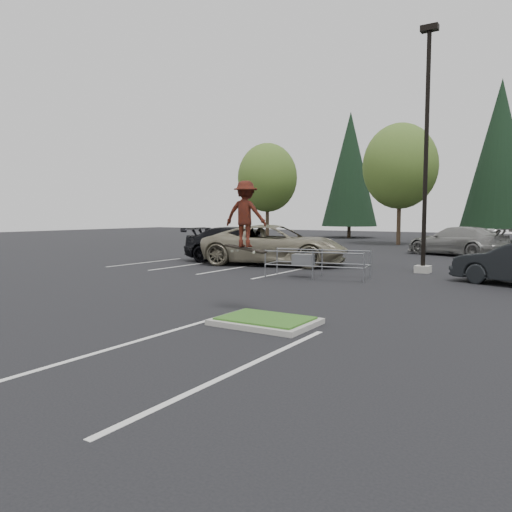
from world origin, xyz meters
The scene contains 13 objects.
ground centered at (0.00, 0.00, 0.00)m, with size 120.00×120.00×0.00m, color black.
grass_median centered at (0.00, 0.00, 0.08)m, with size 2.20×1.60×0.16m.
stall_lines centered at (-1.35, 6.02, 0.00)m, with size 22.62×17.60×0.01m.
light_pole centered at (0.50, 12.00, 4.56)m, with size 0.70×0.60×10.12m.
decid_a centered at (-18.01, 30.03, 5.58)m, with size 5.44×5.44×8.91m.
decid_b centered at (-6.01, 30.53, 6.04)m, with size 5.89×5.89×9.64m.
conif_a centered at (-14.00, 40.00, 7.10)m, with size 5.72×5.72×13.00m.
conif_b centered at (0.00, 40.50, 7.85)m, with size 6.38×6.38×14.50m.
cart_corral centered at (-2.93, 7.93, 0.69)m, with size 4.04×2.02×1.10m.
skateboarder centered at (-1.20, 1.00, 2.47)m, with size 1.16×0.80×1.81m.
car_l_tan centered at (-6.50, 11.50, 0.97)m, with size 3.23×7.01×1.95m, color gray.
car_l_black centered at (-8.38, 11.50, 0.91)m, with size 2.54×6.26×1.82m, color black.
car_far_silver centered at (0.07, 22.00, 0.87)m, with size 2.43×5.97×1.73m, color gray.
Camera 1 is at (5.73, -9.45, 2.48)m, focal length 35.00 mm.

